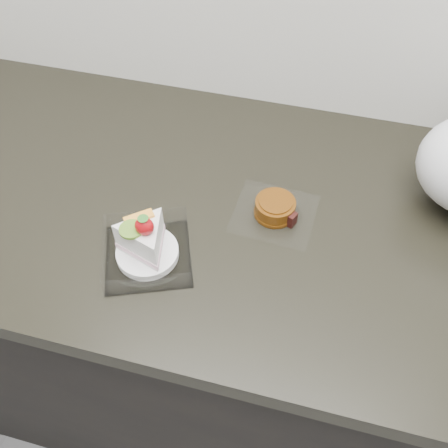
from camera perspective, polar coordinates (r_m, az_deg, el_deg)
name	(u,v)px	position (r m, az deg, el deg)	size (l,w,h in m)	color
counter	(250,330)	(1.26, 3.04, -11.96)	(2.04, 0.64, 0.90)	black
cake_tray	(146,246)	(0.81, -8.89, -2.51)	(0.18, 0.18, 0.11)	white
mooncake_wrap	(275,209)	(0.87, 5.90, 1.70)	(0.15, 0.14, 0.03)	white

